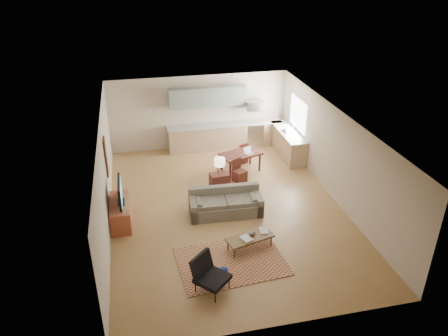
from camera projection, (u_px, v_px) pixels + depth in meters
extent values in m
plane|color=olive|center=(226.00, 208.00, 12.61)|extent=(9.00, 9.00, 0.00)
plane|color=white|center=(226.00, 120.00, 11.38)|extent=(9.00, 9.00, 0.00)
plane|color=#B4A792|center=(199.00, 112.00, 15.91)|extent=(6.50, 0.00, 6.50)
plane|color=#B4A792|center=(280.00, 274.00, 8.09)|extent=(6.50, 0.00, 6.50)
plane|color=#B4A792|center=(105.00, 179.00, 11.37)|extent=(0.00, 9.00, 9.00)
plane|color=#B4A792|center=(336.00, 155.00, 12.62)|extent=(0.00, 9.00, 9.00)
cube|color=#A5A8AD|center=(254.00, 133.00, 16.42)|extent=(0.62, 0.62, 0.90)
cube|color=#A5A8AD|center=(254.00, 105.00, 15.94)|extent=(0.62, 0.40, 0.35)
cube|color=gray|center=(208.00, 97.00, 15.54)|extent=(2.80, 0.34, 0.70)
cube|color=white|center=(298.00, 114.00, 15.13)|extent=(0.02, 1.40, 1.05)
cube|color=brown|center=(231.00, 262.00, 10.46)|extent=(2.65, 1.93, 0.02)
imported|color=maroon|center=(243.00, 240.00, 10.63)|extent=(0.45, 0.47, 0.03)
imported|color=navy|center=(259.00, 231.00, 10.98)|extent=(0.27, 0.34, 0.02)
imported|color=black|center=(252.00, 232.00, 10.81)|extent=(0.21, 0.21, 0.17)
imported|color=#F6EDC6|center=(286.00, 129.00, 15.31)|extent=(0.13, 0.13, 0.19)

